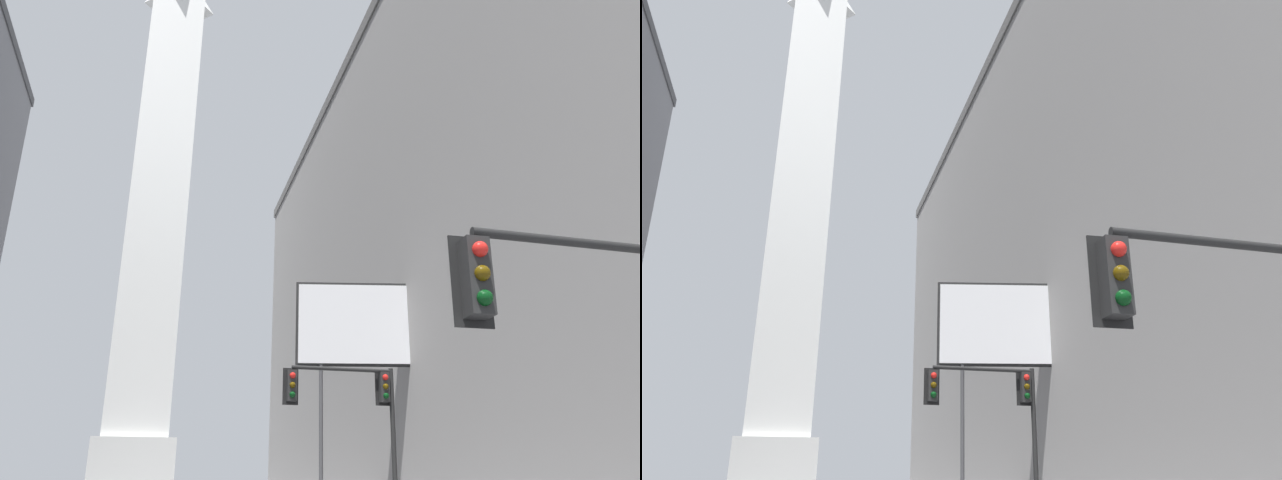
# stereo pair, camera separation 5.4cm
# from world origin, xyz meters

# --- Properties ---
(building_right) EXTENTS (23.99, 59.17, 29.71)m
(building_right) POSITION_xyz_m (24.82, 33.28, 14.86)
(building_right) COLOR gray
(building_right) RESTS_ON ground_plane
(obelisk) EXTENTS (9.47, 9.47, 79.29)m
(obelisk) POSITION_xyz_m (0.00, 81.23, 38.10)
(obelisk) COLOR silver
(obelisk) RESTS_ON ground_plane
(traffic_light_mid_right) EXTENTS (4.33, 0.50, 5.47)m
(traffic_light_mid_right) POSITION_xyz_m (9.09, 22.46, 4.14)
(traffic_light_mid_right) COLOR black
(traffic_light_mid_right) RESTS_ON ground_plane
(billboard_sign) EXTENTS (7.05, 1.64, 10.24)m
(billboard_sign) POSITION_xyz_m (11.38, 26.80, 8.06)
(billboard_sign) COLOR #3F3F42
(billboard_sign) RESTS_ON ground_plane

